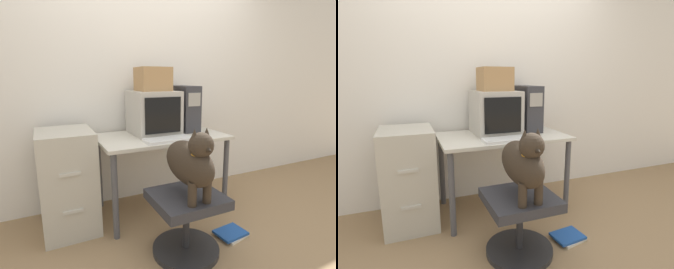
% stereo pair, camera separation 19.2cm
% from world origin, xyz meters
% --- Properties ---
extents(ground_plane, '(12.00, 12.00, 0.00)m').
position_xyz_m(ground_plane, '(0.00, 0.00, 0.00)').
color(ground_plane, '#937551').
extents(wall_back, '(8.00, 0.05, 2.60)m').
position_xyz_m(wall_back, '(0.00, 0.77, 1.30)').
color(wall_back, silver).
rests_on(wall_back, ground_plane).
extents(desk, '(1.18, 0.71, 0.75)m').
position_xyz_m(desk, '(0.00, 0.35, 0.65)').
color(desk, beige).
rests_on(desk, ground_plane).
extents(crt_monitor, '(0.42, 0.46, 0.41)m').
position_xyz_m(crt_monitor, '(-0.03, 0.46, 0.95)').
color(crt_monitor, '#B7B2A8').
rests_on(crt_monitor, desk).
extents(pc_tower, '(0.18, 0.41, 0.45)m').
position_xyz_m(pc_tower, '(0.31, 0.48, 0.98)').
color(pc_tower, '#333338').
rests_on(pc_tower, desk).
extents(keyboard, '(0.42, 0.18, 0.03)m').
position_xyz_m(keyboard, '(-0.04, 0.11, 0.76)').
color(keyboard, silver).
rests_on(keyboard, desk).
extents(computer_mouse, '(0.06, 0.04, 0.03)m').
position_xyz_m(computer_mouse, '(0.25, 0.12, 0.77)').
color(computer_mouse, silver).
rests_on(computer_mouse, desk).
extents(office_chair, '(0.50, 0.50, 0.46)m').
position_xyz_m(office_chair, '(-0.12, -0.34, 0.27)').
color(office_chair, '#262628').
rests_on(office_chair, ground_plane).
extents(dog, '(0.21, 0.55, 0.51)m').
position_xyz_m(dog, '(-0.12, -0.39, 0.72)').
color(dog, '#33281E').
rests_on(dog, office_chair).
extents(filing_cabinet, '(0.43, 0.55, 0.86)m').
position_xyz_m(filing_cabinet, '(-0.85, 0.38, 0.43)').
color(filing_cabinet, '#B7B2A3').
rests_on(filing_cabinet, ground_plane).
extents(cardboard_box, '(0.29, 0.28, 0.22)m').
position_xyz_m(cardboard_box, '(-0.03, 0.46, 1.27)').
color(cardboard_box, '#A87F51').
rests_on(cardboard_box, crt_monitor).
extents(book_stack_floor, '(0.27, 0.23, 0.04)m').
position_xyz_m(book_stack_floor, '(0.32, -0.34, 0.02)').
color(book_stack_floor, silver).
rests_on(book_stack_floor, ground_plane).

